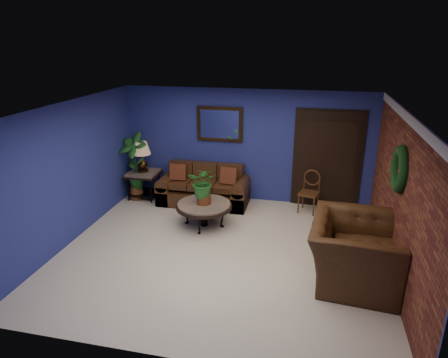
% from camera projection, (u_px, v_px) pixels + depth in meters
% --- Properties ---
extents(floor, '(5.50, 5.50, 0.00)m').
position_uv_depth(floor, '(221.00, 252.00, 6.94)').
color(floor, beige).
rests_on(floor, ground).
extents(wall_back, '(5.50, 0.04, 2.50)m').
position_uv_depth(wall_back, '(247.00, 146.00, 8.82)').
color(wall_back, navy).
rests_on(wall_back, ground).
extents(wall_left, '(0.04, 5.00, 2.50)m').
position_uv_depth(wall_left, '(71.00, 173.00, 7.09)').
color(wall_left, navy).
rests_on(wall_left, ground).
extents(wall_right_brick, '(0.04, 5.00, 2.50)m').
position_uv_depth(wall_right_brick, '(400.00, 199.00, 5.96)').
color(wall_right_brick, brown).
rests_on(wall_right_brick, ground).
extents(ceiling, '(5.50, 5.00, 0.02)m').
position_uv_depth(ceiling, '(221.00, 108.00, 6.10)').
color(ceiling, white).
rests_on(ceiling, wall_back).
extents(crown_molding, '(0.03, 5.00, 0.14)m').
position_uv_depth(crown_molding, '(411.00, 121.00, 5.56)').
color(crown_molding, white).
rests_on(crown_molding, wall_right_brick).
extents(wall_mirror, '(1.02, 0.06, 0.77)m').
position_uv_depth(wall_mirror, '(220.00, 124.00, 8.75)').
color(wall_mirror, '#3F2910').
rests_on(wall_mirror, wall_back).
extents(closet_door, '(1.44, 0.06, 2.18)m').
position_uv_depth(closet_door, '(327.00, 160.00, 8.50)').
color(closet_door, black).
rests_on(closet_door, wall_back).
extents(wreath, '(0.16, 0.72, 0.72)m').
position_uv_depth(wreath, '(400.00, 169.00, 5.86)').
color(wreath, black).
rests_on(wreath, wall_right_brick).
extents(sofa, '(1.97, 0.85, 0.89)m').
position_uv_depth(sofa, '(204.00, 190.00, 8.93)').
color(sofa, '#492A15').
rests_on(sofa, ground).
extents(coffee_table, '(1.10, 1.10, 0.47)m').
position_uv_depth(coffee_table, '(204.00, 206.00, 7.78)').
color(coffee_table, '#57514C').
rests_on(coffee_table, ground).
extents(end_table, '(0.69, 0.69, 0.63)m').
position_uv_depth(end_table, '(144.00, 178.00, 9.14)').
color(end_table, '#57514C').
rests_on(end_table, ground).
extents(table_lamp, '(0.40, 0.40, 0.67)m').
position_uv_depth(table_lamp, '(142.00, 153.00, 8.94)').
color(table_lamp, '#3F2910').
rests_on(table_lamp, end_table).
extents(side_chair, '(0.47, 0.47, 0.90)m').
position_uv_depth(side_chair, '(310.00, 189.00, 8.42)').
color(side_chair, '#512A17').
rests_on(side_chair, ground).
extents(armchair, '(1.44, 1.61, 0.97)m').
position_uv_depth(armchair, '(355.00, 252.00, 6.00)').
color(armchair, '#492A15').
rests_on(armchair, ground).
extents(coffee_plant, '(0.58, 0.50, 0.75)m').
position_uv_depth(coffee_plant, '(204.00, 184.00, 7.62)').
color(coffee_plant, brown).
rests_on(coffee_plant, coffee_table).
extents(floor_plant, '(0.37, 0.31, 0.77)m').
position_uv_depth(floor_plant, '(363.00, 235.00, 6.69)').
color(floor_plant, brown).
rests_on(floor_plant, ground).
extents(tall_plant, '(0.78, 0.63, 1.54)m').
position_uv_depth(tall_plant, '(135.00, 164.00, 8.96)').
color(tall_plant, brown).
rests_on(tall_plant, ground).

